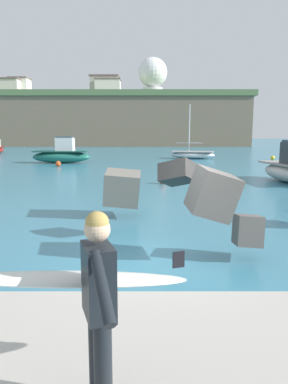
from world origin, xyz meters
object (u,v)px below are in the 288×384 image
object	(u,v)px
station_building_west	(8,88)
station_building_east	(105,88)
mooring_buoy_inner	(272,158)
mooring_buoy_middle	(58,164)
boat_mid_left	(192,154)
mooring_buoy_outer	(162,180)
radar_dome	(152,76)
boat_near_right	(61,155)
station_building_central	(108,89)
surfer_with_board	(92,295)
station_building_annex	(20,87)

from	to	relation	value
station_building_west	station_building_east	world-z (taller)	station_building_east
mooring_buoy_inner	station_building_east	distance (m)	64.67
mooring_buoy_middle	station_building_west	bearing A→B (deg)	113.44
boat_mid_left	mooring_buoy_outer	size ratio (longest dim) A/B	12.94
mooring_buoy_outer	radar_dome	xyz separation A→B (m)	(1.31, 77.72, 17.44)
boat_near_right	station_building_east	xyz separation A→B (m)	(-2.66, 62.60, 13.65)
mooring_buoy_inner	station_building_central	xyz separation A→B (m)	(-22.13, 54.71, 13.57)
boat_near_right	mooring_buoy_outer	distance (m)	16.06
station_building_east	mooring_buoy_middle	bearing A→B (deg)	-87.28
surfer_with_board	station_building_annex	bearing A→B (deg)	109.02
surfer_with_board	mooring_buoy_middle	xyz separation A→B (m)	(-6.59, 26.11, -1.06)
boat_near_right	station_building_west	bearing A→B (deg)	114.31
surfer_with_board	station_building_west	size ratio (longest dim) A/B	0.25
mooring_buoy_outer	station_building_central	bearing A→B (deg)	97.81
surfer_with_board	mooring_buoy_outer	world-z (taller)	surfer_with_board
station_building_west	mooring_buoy_inner	bearing A→B (deg)	-48.41
surfer_with_board	radar_dome	distance (m)	95.05
station_building_annex	mooring_buoy_middle	bearing A→B (deg)	-68.94
boat_mid_left	mooring_buoy_outer	xyz separation A→B (m)	(-4.19, -19.39, -0.23)
radar_dome	station_building_west	xyz separation A→B (m)	(-34.82, -8.58, -4.20)
station_building_central	station_building_annex	xyz separation A→B (m)	(-21.09, -2.30, -0.02)
mooring_buoy_inner	radar_dome	size ratio (longest dim) A/B	0.04
boat_near_right	radar_dome	distance (m)	66.98
radar_dome	station_building_central	world-z (taller)	radar_dome
surfer_with_board	radar_dome	xyz separation A→B (m)	(2.71, 93.58, 16.39)
mooring_buoy_inner	mooring_buoy_outer	xyz separation A→B (m)	(-12.21, -17.62, 0.00)
surfer_with_board	station_building_east	xyz separation A→B (m)	(-9.72, 92.10, 13.15)
boat_near_right	station_building_west	xyz separation A→B (m)	(-25.06, 55.50, 12.69)
station_building_west	station_building_annex	world-z (taller)	station_building_annex
boat_mid_left	station_building_west	size ratio (longest dim) A/B	0.69
station_building_west	station_building_central	xyz separation A→B (m)	(23.60, 3.18, 0.32)
surfer_with_board	station_building_east	bearing A→B (deg)	96.02
station_building_west	station_building_east	distance (m)	23.52
boat_mid_left	mooring_buoy_middle	bearing A→B (deg)	-143.11
boat_near_right	station_building_east	size ratio (longest dim) A/B	0.72
boat_mid_left	mooring_buoy_outer	bearing A→B (deg)	-102.20
surfer_with_board	mooring_buoy_middle	size ratio (longest dim) A/B	4.76
station_building_central	station_building_annex	distance (m)	21.21
mooring_buoy_middle	station_building_annex	size ratio (longest dim) A/B	0.10
boat_near_right	station_building_annex	bearing A→B (deg)	111.81
surfer_with_board	mooring_buoy_outer	bearing A→B (deg)	84.95
boat_mid_left	station_building_central	distance (m)	56.39
surfer_with_board	boat_mid_left	world-z (taller)	boat_mid_left
surfer_with_board	boat_mid_left	distance (m)	35.70
station_building_central	mooring_buoy_outer	bearing A→B (deg)	-82.19
surfer_with_board	station_building_west	world-z (taller)	station_building_west
mooring_buoy_outer	station_building_west	distance (m)	77.97
surfer_with_board	station_building_west	bearing A→B (deg)	110.70
surfer_with_board	station_building_central	size ratio (longest dim) A/B	0.33
boat_mid_left	station_building_annex	size ratio (longest dim) A/B	1.24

